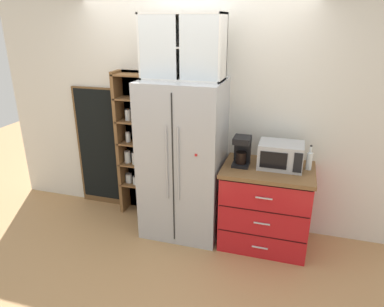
# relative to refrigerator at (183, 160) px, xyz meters

# --- Properties ---
(ground_plane) EXTENTS (10.54, 10.54, 0.00)m
(ground_plane) POSITION_rel_refrigerator_xyz_m (-0.00, -0.02, -0.87)
(ground_plane) COLOR tan
(wall_back_cream) EXTENTS (4.86, 0.10, 2.55)m
(wall_back_cream) POSITION_rel_refrigerator_xyz_m (-0.00, 0.38, 0.41)
(wall_back_cream) COLOR silver
(wall_back_cream) RESTS_ON ground
(refrigerator) EXTENTS (0.86, 0.68, 1.74)m
(refrigerator) POSITION_rel_refrigerator_xyz_m (0.00, 0.00, 0.00)
(refrigerator) COLOR #ADAFB5
(refrigerator) RESTS_ON ground
(pantry_shelf_column) EXTENTS (0.46, 0.26, 1.77)m
(pantry_shelf_column) POSITION_rel_refrigerator_xyz_m (-0.68, 0.27, 0.02)
(pantry_shelf_column) COLOR brown
(pantry_shelf_column) RESTS_ON ground
(counter_cabinet) EXTENTS (0.92, 0.68, 0.89)m
(counter_cabinet) POSITION_rel_refrigerator_xyz_m (0.91, 0.01, -0.42)
(counter_cabinet) COLOR red
(counter_cabinet) RESTS_ON ground
(microwave) EXTENTS (0.44, 0.33, 0.26)m
(microwave) POSITION_rel_refrigerator_xyz_m (1.02, 0.06, 0.15)
(microwave) COLOR #ADAFB5
(microwave) RESTS_ON counter_cabinet
(coffee_maker) EXTENTS (0.17, 0.20, 0.31)m
(coffee_maker) POSITION_rel_refrigerator_xyz_m (0.63, 0.02, 0.17)
(coffee_maker) COLOR black
(coffee_maker) RESTS_ON counter_cabinet
(mug_cream) EXTENTS (0.12, 0.09, 0.09)m
(mug_cream) POSITION_rel_refrigerator_xyz_m (0.92, 0.01, 0.06)
(mug_cream) COLOR silver
(mug_cream) RESTS_ON counter_cabinet
(mug_navy) EXTENTS (0.11, 0.07, 0.08)m
(mug_navy) POSITION_rel_refrigerator_xyz_m (0.92, 0.09, 0.06)
(mug_navy) COLOR navy
(mug_navy) RESTS_ON counter_cabinet
(bottle_clear) EXTENTS (0.06, 0.06, 0.26)m
(bottle_clear) POSITION_rel_refrigerator_xyz_m (1.30, 0.08, 0.13)
(bottle_clear) COLOR silver
(bottle_clear) RESTS_ON counter_cabinet
(upper_cabinet) EXTENTS (0.82, 0.32, 0.63)m
(upper_cabinet) POSITION_rel_refrigerator_xyz_m (-0.00, 0.05, 1.18)
(upper_cabinet) COLOR silver
(upper_cabinet) RESTS_ON refrigerator
(chalkboard_menu) EXTENTS (0.60, 0.04, 1.55)m
(chalkboard_menu) POSITION_rel_refrigerator_xyz_m (-1.23, 0.31, -0.09)
(chalkboard_menu) COLOR brown
(chalkboard_menu) RESTS_ON ground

